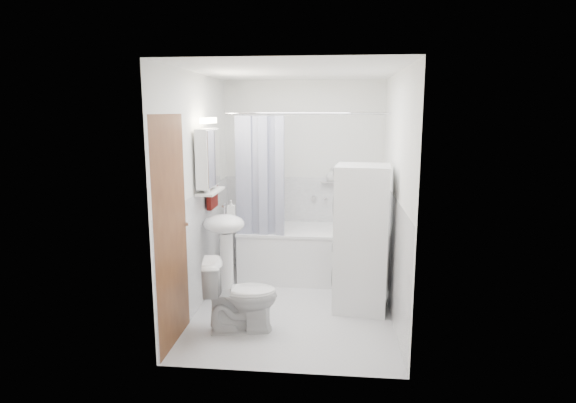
# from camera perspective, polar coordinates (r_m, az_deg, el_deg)

# --- Properties ---
(floor) EXTENTS (2.60, 2.60, 0.00)m
(floor) POSITION_cam_1_polar(r_m,az_deg,el_deg) (5.17, 0.75, -12.37)
(floor) COLOR silver
(floor) RESTS_ON ground
(room_walls) EXTENTS (2.60, 2.60, 2.60)m
(room_walls) POSITION_cam_1_polar(r_m,az_deg,el_deg) (4.79, 0.79, 4.23)
(room_walls) COLOR white
(room_walls) RESTS_ON ground
(wainscot) EXTENTS (1.98, 2.58, 2.58)m
(wainscot) POSITION_cam_1_polar(r_m,az_deg,el_deg) (5.25, 1.05, -5.07)
(wainscot) COLOR white
(wainscot) RESTS_ON ground
(door) EXTENTS (0.05, 2.00, 2.00)m
(door) POSITION_cam_1_polar(r_m,az_deg,el_deg) (4.53, -11.93, -2.63)
(door) COLOR brown
(door) RESTS_ON ground
(bathtub) EXTENTS (1.64, 0.77, 0.62)m
(bathtub) POSITION_cam_1_polar(r_m,az_deg,el_deg) (5.92, 2.36, -5.85)
(bathtub) COLOR white
(bathtub) RESTS_ON ground
(tub_spout) EXTENTS (0.04, 0.12, 0.04)m
(tub_spout) POSITION_cam_1_polar(r_m,az_deg,el_deg) (6.09, 4.47, 0.40)
(tub_spout) COLOR silver
(tub_spout) RESTS_ON room_walls
(curtain_rod) EXTENTS (1.82, 0.02, 0.02)m
(curtain_rod) POSITION_cam_1_polar(r_m,az_deg,el_deg) (5.35, 2.28, 10.40)
(curtain_rod) COLOR silver
(curtain_rod) RESTS_ON room_walls
(shower_curtain) EXTENTS (0.55, 0.02, 1.45)m
(shower_curtain) POSITION_cam_1_polar(r_m,az_deg,el_deg) (5.46, -3.37, 2.50)
(shower_curtain) COLOR #141946
(shower_curtain) RESTS_ON curtain_rod
(sink) EXTENTS (0.44, 0.37, 1.04)m
(sink) POSITION_cam_1_polar(r_m,az_deg,el_deg) (5.17, -7.50, -4.24)
(sink) COLOR white
(sink) RESTS_ON ground
(medicine_cabinet) EXTENTS (0.13, 0.50, 0.71)m
(medicine_cabinet) POSITION_cam_1_polar(r_m,az_deg,el_deg) (5.04, -9.45, 5.30)
(medicine_cabinet) COLOR white
(medicine_cabinet) RESTS_ON room_walls
(shelf) EXTENTS (0.18, 0.54, 0.02)m
(shelf) POSITION_cam_1_polar(r_m,az_deg,el_deg) (5.08, -9.16, 1.20)
(shelf) COLOR silver
(shelf) RESTS_ON room_walls
(shower_caddy) EXTENTS (0.22, 0.06, 0.02)m
(shower_caddy) POSITION_cam_1_polar(r_m,az_deg,el_deg) (6.05, 4.97, 2.31)
(shower_caddy) COLOR silver
(shower_caddy) RESTS_ON room_walls
(towel) EXTENTS (0.07, 0.31, 0.75)m
(towel) POSITION_cam_1_polar(r_m,az_deg,el_deg) (5.31, -9.03, 3.27)
(towel) COLOR #5B110E
(towel) RESTS_ON room_walls
(washer_dryer) EXTENTS (0.59, 0.58, 1.50)m
(washer_dryer) POSITION_cam_1_polar(r_m,az_deg,el_deg) (4.97, 8.65, -4.32)
(washer_dryer) COLOR white
(washer_dryer) RESTS_ON ground
(toilet) EXTENTS (0.75, 0.51, 0.68)m
(toilet) POSITION_cam_1_polar(r_m,az_deg,el_deg) (4.57, -5.64, -11.04)
(toilet) COLOR white
(toilet) RESTS_ON ground
(soap_pump) EXTENTS (0.08, 0.17, 0.08)m
(soap_pump) POSITION_cam_1_polar(r_m,az_deg,el_deg) (5.23, -6.76, -1.26)
(soap_pump) COLOR gray
(soap_pump) RESTS_ON sink
(shelf_bottle) EXTENTS (0.07, 0.18, 0.07)m
(shelf_bottle) POSITION_cam_1_polar(r_m,az_deg,el_deg) (4.93, -9.63, 1.46)
(shelf_bottle) COLOR gray
(shelf_bottle) RESTS_ON shelf
(shelf_cup) EXTENTS (0.10, 0.09, 0.10)m
(shelf_cup) POSITION_cam_1_polar(r_m,az_deg,el_deg) (5.19, -8.85, 2.10)
(shelf_cup) COLOR gray
(shelf_cup) RESTS_ON shelf
(shampoo_a) EXTENTS (0.13, 0.17, 0.13)m
(shampoo_a) POSITION_cam_1_polar(r_m,az_deg,el_deg) (6.04, 5.13, 3.02)
(shampoo_a) COLOR gray
(shampoo_a) RESTS_ON shower_caddy
(shampoo_b) EXTENTS (0.08, 0.21, 0.08)m
(shampoo_b) POSITION_cam_1_polar(r_m,az_deg,el_deg) (6.04, 6.27, 2.76)
(shampoo_b) COLOR #262D9A
(shampoo_b) RESTS_ON shower_caddy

